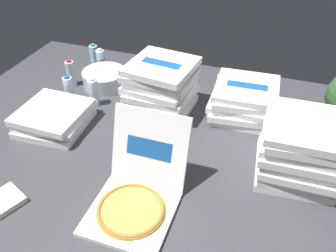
{
  "coord_description": "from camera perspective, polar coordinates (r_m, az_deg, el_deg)",
  "views": [
    {
      "loc": [
        0.55,
        -1.48,
        1.43
      ],
      "look_at": [
        0.0,
        0.1,
        0.14
      ],
      "focal_mm": 37.19,
      "sensor_mm": 36.0,
      "label": 1
    }
  ],
  "objects": [
    {
      "name": "pizza_stack_center_far",
      "position": [
        2.45,
        12.28,
        4.14
      ],
      "size": [
        0.47,
        0.47,
        0.23
      ],
      "color": "white",
      "rests_on": "ground_plane"
    },
    {
      "name": "water_bottle_3",
      "position": [
        2.97,
        -10.93,
        10.31
      ],
      "size": [
        0.07,
        0.07,
        0.22
      ],
      "color": "silver",
      "rests_on": "ground_plane"
    },
    {
      "name": "water_bottle_1",
      "position": [
        2.56,
        -12.11,
        5.44
      ],
      "size": [
        0.07,
        0.07,
        0.22
      ],
      "color": "silver",
      "rests_on": "ground_plane"
    },
    {
      "name": "ice_bucket",
      "position": [
        2.79,
        -10.36,
        7.64
      ],
      "size": [
        0.34,
        0.34,
        0.13
      ],
      "primitive_type": "cylinder",
      "color": "#B7BABF",
      "rests_on": "ground_plane"
    },
    {
      "name": "open_pizza_box",
      "position": [
        1.81,
        -5.16,
        -10.77
      ],
      "size": [
        0.42,
        0.56,
        0.42
      ],
      "color": "white",
      "rests_on": "ground_plane"
    },
    {
      "name": "water_bottle_4",
      "position": [
        2.63,
        -15.9,
        5.72
      ],
      "size": [
        0.07,
        0.07,
        0.22
      ],
      "color": "silver",
      "rests_on": "ground_plane"
    },
    {
      "name": "ground_plane",
      "position": [
        2.14,
        -0.95,
        -4.72
      ],
      "size": [
        3.2,
        2.4,
        0.02
      ],
      "primitive_type": "cube",
      "color": "#38383D"
    },
    {
      "name": "water_bottle_0",
      "position": [
        2.73,
        -5.9,
        8.33
      ],
      "size": [
        0.07,
        0.07,
        0.22
      ],
      "color": "white",
      "rests_on": "ground_plane"
    },
    {
      "name": "pizza_stack_right_far",
      "position": [
        2.43,
        -18.1,
        1.39
      ],
      "size": [
        0.45,
        0.46,
        0.14
      ],
      "color": "white",
      "rests_on": "ground_plane"
    },
    {
      "name": "napkin_pile",
      "position": [
        2.04,
        -25.22,
        -10.99
      ],
      "size": [
        0.22,
        0.22,
        0.03
      ],
      "primitive_type": "cube",
      "rotation": [
        0.0,
        0.0,
        -0.39
      ],
      "color": "white",
      "rests_on": "ground_plane"
    },
    {
      "name": "water_bottle_2",
      "position": [
        2.85,
        -15.62,
        8.33
      ],
      "size": [
        0.07,
        0.07,
        0.22
      ],
      "color": "silver",
      "rests_on": "ground_plane"
    },
    {
      "name": "pizza_stack_left_mid",
      "position": [
        2.42,
        -1.19,
        6.49
      ],
      "size": [
        0.47,
        0.47,
        0.36
      ],
      "color": "white",
      "rests_on": "ground_plane"
    },
    {
      "name": "water_bottle_5",
      "position": [
        3.06,
        -11.99,
        11.03
      ],
      "size": [
        0.07,
        0.07,
        0.22
      ],
      "color": "silver",
      "rests_on": "ground_plane"
    },
    {
      "name": "pizza_stack_center_near",
      "position": [
        2.02,
        20.93,
        -3.54
      ],
      "size": [
        0.46,
        0.46,
        0.36
      ],
      "color": "white",
      "rests_on": "ground_plane"
    }
  ]
}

